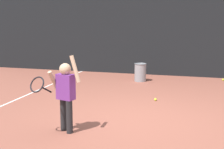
% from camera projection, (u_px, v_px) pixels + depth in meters
% --- Properties ---
extents(ground_plane, '(20.00, 20.00, 0.00)m').
position_uv_depth(ground_plane, '(135.00, 119.00, 6.22)').
color(ground_plane, brown).
extents(court_line_sideline, '(0.05, 9.00, 0.00)m').
position_uv_depth(court_line_sideline, '(23.00, 97.00, 8.02)').
color(court_line_sideline, white).
rests_on(court_line_sideline, ground).
extents(back_fence_windscreen, '(13.94, 0.08, 3.35)m').
position_uv_depth(back_fence_windscreen, '(167.00, 26.00, 10.72)').
color(back_fence_windscreen, black).
rests_on(back_fence_windscreen, ground).
extents(fence_post_1, '(0.09, 0.09, 3.50)m').
position_uv_depth(fence_post_1, '(168.00, 24.00, 10.77)').
color(fence_post_1, slate).
rests_on(fence_post_1, ground).
extents(tennis_player, '(0.82, 0.57, 1.35)m').
position_uv_depth(tennis_player, '(65.00, 91.00, 5.43)').
color(tennis_player, '#232326').
rests_on(tennis_player, ground).
extents(ball_hopper, '(0.38, 0.38, 0.56)m').
position_uv_depth(ball_hopper, '(140.00, 72.00, 9.93)').
color(ball_hopper, gray).
rests_on(ball_hopper, ground).
extents(tennis_ball_0, '(0.07, 0.07, 0.07)m').
position_uv_depth(tennis_ball_0, '(155.00, 99.00, 7.62)').
color(tennis_ball_0, '#CCE033').
rests_on(tennis_ball_0, ground).
extents(tennis_ball_1, '(0.07, 0.07, 0.07)m').
position_uv_depth(tennis_ball_1, '(223.00, 80.00, 10.04)').
color(tennis_ball_1, '#CCE033').
rests_on(tennis_ball_1, ground).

